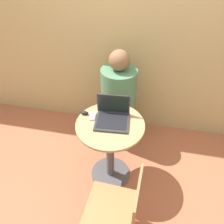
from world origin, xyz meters
name	(u,v)px	position (x,y,z in m)	size (l,w,h in m)	color
ground_plane	(110,174)	(0.00, 0.00, 0.00)	(12.00, 12.00, 0.00)	#B26042
back_wall	(128,30)	(0.00, 0.93, 1.30)	(7.00, 0.05, 2.60)	tan
round_table	(110,143)	(0.00, 0.00, 0.51)	(0.63, 0.63, 0.77)	#4C4C51
laptop	(113,117)	(0.01, 0.06, 0.81)	(0.33, 0.30, 0.21)	#2D2D33
cell_phone	(93,116)	(-0.18, 0.06, 0.78)	(0.07, 0.11, 0.02)	silver
computer_mouse	(85,113)	(-0.26, 0.08, 0.79)	(0.08, 0.04, 0.04)	black
chair_empty	(119,210)	(0.20, -0.60, 0.44)	(0.42, 0.42, 0.84)	#9E7042
person_seated	(118,103)	(-0.04, 0.66, 0.50)	(0.45, 0.64, 1.22)	brown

